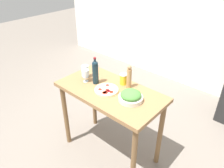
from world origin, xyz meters
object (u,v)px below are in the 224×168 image
at_px(wine_bottle, 96,71).
at_px(salt_canister, 123,79).
at_px(wine_glass_far, 85,69).
at_px(homemade_pizza, 107,90).
at_px(pepper_mill, 129,77).
at_px(salad_bowl, 131,96).
at_px(wine_glass_near, 85,73).

bearing_deg(wine_bottle, salt_canister, 37.07).
xyz_separation_m(wine_glass_far, salt_canister, (0.43, 0.18, -0.04)).
relative_size(wine_bottle, wine_glass_far, 2.10).
xyz_separation_m(homemade_pizza, salt_canister, (0.04, 0.23, 0.05)).
relative_size(wine_glass_far, salt_canister, 1.19).
bearing_deg(wine_glass_far, homemade_pizza, -8.14).
relative_size(wine_bottle, salt_canister, 2.50).
relative_size(wine_glass_far, pepper_mill, 0.57).
bearing_deg(salt_canister, salad_bowl, -37.86).
distance_m(wine_glass_near, wine_glass_far, 0.10).
height_order(wine_bottle, pepper_mill, wine_bottle).
xyz_separation_m(wine_glass_near, salt_canister, (0.36, 0.24, -0.04)).
relative_size(wine_glass_near, pepper_mill, 0.57).
height_order(pepper_mill, salt_canister, pepper_mill).
xyz_separation_m(wine_bottle, salt_canister, (0.25, 0.19, -0.08)).
bearing_deg(pepper_mill, homemade_pizza, -121.33).
xyz_separation_m(salad_bowl, salt_canister, (-0.26, 0.20, 0.01)).
bearing_deg(homemade_pizza, salt_canister, 79.95).
bearing_deg(wine_glass_far, wine_bottle, -2.75).
distance_m(wine_glass_near, pepper_mill, 0.50).
relative_size(salad_bowl, salt_canister, 1.96).
xyz_separation_m(wine_bottle, pepper_mill, (0.34, 0.17, -0.02)).
distance_m(wine_bottle, homemade_pizza, 0.25).
bearing_deg(salad_bowl, salt_canister, 142.14).
relative_size(wine_glass_far, homemade_pizza, 0.58).
xyz_separation_m(wine_bottle, salad_bowl, (0.50, -0.01, -0.10)).
bearing_deg(wine_bottle, wine_glass_near, -153.48).
bearing_deg(pepper_mill, salad_bowl, -47.56).
bearing_deg(pepper_mill, wine_bottle, -153.40).
relative_size(wine_glass_near, wine_glass_far, 1.00).
bearing_deg(wine_glass_near, pepper_mill, 26.58).
distance_m(homemade_pizza, salt_canister, 0.24).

